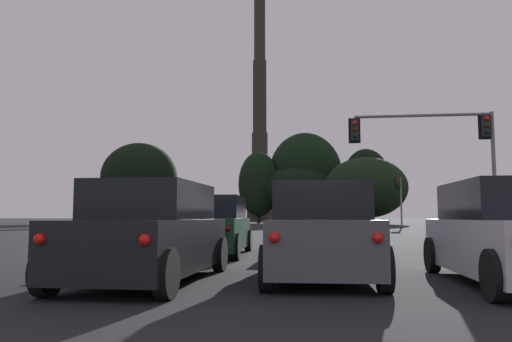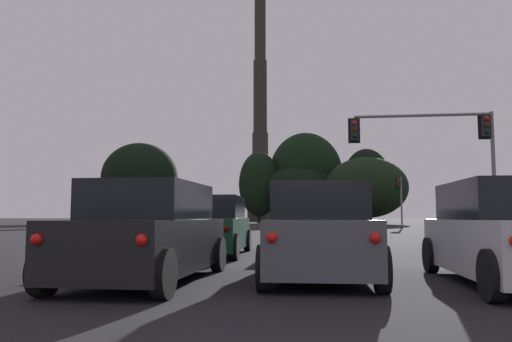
# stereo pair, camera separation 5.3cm
# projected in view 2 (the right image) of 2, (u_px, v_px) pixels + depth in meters

# --- Properties ---
(suv_right_lane_second) EXTENTS (2.13, 4.91, 1.86)m
(suv_right_lane_second) POSITION_uv_depth(u_px,v_px,m) (508.00, 234.00, 8.95)
(suv_right_lane_second) COLOR silver
(suv_right_lane_second) RESTS_ON ground_plane
(suv_left_lane_front) EXTENTS (2.32, 4.98, 1.86)m
(suv_left_lane_front) POSITION_uv_depth(u_px,v_px,m) (212.00, 227.00, 15.86)
(suv_left_lane_front) COLOR #0F3823
(suv_left_lane_front) RESTS_ON ground_plane
(suv_left_lane_second) EXTENTS (2.14, 4.92, 1.86)m
(suv_left_lane_second) POSITION_uv_depth(u_px,v_px,m) (149.00, 233.00, 9.43)
(suv_left_lane_second) COLOR black
(suv_left_lane_second) RESTS_ON ground_plane
(hatchback_center_lane_front) EXTENTS (1.90, 4.11, 1.44)m
(hatchback_center_lane_front) POSITION_uv_depth(u_px,v_px,m) (316.00, 233.00, 17.09)
(hatchback_center_lane_front) COLOR navy
(hatchback_center_lane_front) RESTS_ON ground_plane
(suv_center_lane_second) EXTENTS (2.21, 4.95, 1.86)m
(suv_center_lane_second) POSITION_uv_depth(u_px,v_px,m) (319.00, 232.00, 10.00)
(suv_center_lane_second) COLOR #4C4F54
(suv_center_lane_second) RESTS_ON ground_plane
(traffic_light_overhead_right) EXTENTS (6.88, 0.50, 6.16)m
(traffic_light_overhead_right) POSITION_uv_depth(u_px,v_px,m) (443.00, 142.00, 23.74)
(traffic_light_overhead_right) COLOR slate
(traffic_light_overhead_right) RESTS_ON ground_plane
(traffic_light_far_right) EXTENTS (0.78, 0.50, 5.36)m
(traffic_light_far_right) POSITION_uv_depth(u_px,v_px,m) (400.00, 194.00, 52.46)
(traffic_light_far_right) COLOR slate
(traffic_light_far_right) RESTS_ON ground_plane
(smokestack) EXTENTS (6.19, 6.19, 56.94)m
(smokestack) POSITION_uv_depth(u_px,v_px,m) (260.00, 129.00, 120.35)
(smokestack) COLOR #2B2722
(smokestack) RESTS_ON ground_plane
(treeline_left_mid) EXTENTS (12.85, 11.57, 16.07)m
(treeline_left_mid) POSITION_uv_depth(u_px,v_px,m) (306.00, 173.00, 88.44)
(treeline_left_mid) COLOR black
(treeline_left_mid) RESTS_ON ground_plane
(treeline_far_right) EXTENTS (13.78, 12.41, 14.48)m
(treeline_far_right) POSITION_uv_depth(u_px,v_px,m) (140.00, 178.00, 90.05)
(treeline_far_right) COLOR black
(treeline_far_right) RESTS_ON ground_plane
(treeline_center_left) EXTENTS (13.68, 12.31, 9.96)m
(treeline_center_left) POSITION_uv_depth(u_px,v_px,m) (299.00, 190.00, 86.11)
(treeline_center_left) COLOR black
(treeline_center_left) RESTS_ON ground_plane
(treeline_far_left) EXTENTS (13.29, 11.96, 10.75)m
(treeline_far_left) POSITION_uv_depth(u_px,v_px,m) (366.00, 188.00, 80.34)
(treeline_far_left) COLOR black
(treeline_far_left) RESTS_ON ground_plane
(treeline_right_mid) EXTENTS (7.05, 6.34, 12.40)m
(treeline_right_mid) POSITION_uv_depth(u_px,v_px,m) (259.00, 184.00, 86.17)
(treeline_right_mid) COLOR black
(treeline_right_mid) RESTS_ON ground_plane
(treeline_center_right) EXTENTS (8.06, 7.25, 12.63)m
(treeline_center_right) POSITION_uv_depth(u_px,v_px,m) (367.00, 182.00, 83.98)
(treeline_center_right) COLOR black
(treeline_center_right) RESTS_ON ground_plane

